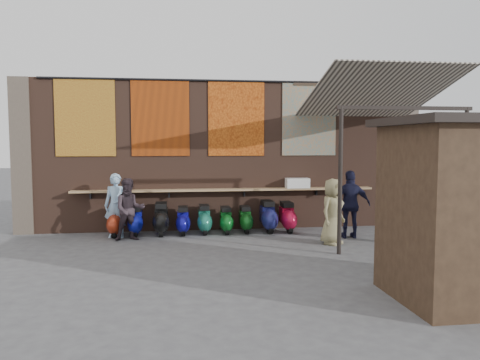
{
  "coord_description": "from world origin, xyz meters",
  "views": [
    {
      "loc": [
        -1.26,
        -9.97,
        2.37
      ],
      "look_at": [
        0.23,
        1.2,
        1.45
      ],
      "focal_mm": 35.0,
      "sensor_mm": 36.0,
      "label": 1
    }
  ],
  "objects_px": {
    "scooter_stool_2": "(161,219)",
    "scooter_stool_5": "(226,220)",
    "scooter_stool_1": "(136,221)",
    "shopper_tan": "(332,211)",
    "scooter_stool_3": "(183,221)",
    "diner_right": "(130,210)",
    "scooter_stool_0": "(116,222)",
    "scooter_stool_7": "(268,217)",
    "scooter_stool_4": "(204,219)",
    "scooter_stool_8": "(287,217)",
    "scooter_stool_6": "(245,219)",
    "shelf_box": "(297,183)",
    "shopper_navy": "(351,204)",
    "market_stall": "(478,213)",
    "diner_left": "(116,205)",
    "shopper_grey": "(456,208)"
  },
  "relations": [
    {
      "from": "scooter_stool_2",
      "to": "scooter_stool_5",
      "type": "distance_m",
      "value": 1.66
    },
    {
      "from": "scooter_stool_1",
      "to": "shopper_tan",
      "type": "xyz_separation_m",
      "value": [
        4.6,
        -1.6,
        0.39
      ]
    },
    {
      "from": "scooter_stool_3",
      "to": "scooter_stool_5",
      "type": "distance_m",
      "value": 1.11
    },
    {
      "from": "scooter_stool_3",
      "to": "diner_right",
      "type": "xyz_separation_m",
      "value": [
        -1.28,
        -0.57,
        0.4
      ]
    },
    {
      "from": "scooter_stool_0",
      "to": "shopper_tan",
      "type": "height_order",
      "value": "shopper_tan"
    },
    {
      "from": "scooter_stool_3",
      "to": "scooter_stool_7",
      "type": "xyz_separation_m",
      "value": [
        2.22,
        0.02,
        0.06
      ]
    },
    {
      "from": "scooter_stool_1",
      "to": "scooter_stool_2",
      "type": "height_order",
      "value": "scooter_stool_2"
    },
    {
      "from": "scooter_stool_3",
      "to": "scooter_stool_4",
      "type": "xyz_separation_m",
      "value": [
        0.55,
        0.03,
        0.01
      ]
    },
    {
      "from": "scooter_stool_2",
      "to": "scooter_stool_3",
      "type": "xyz_separation_m",
      "value": [
        0.55,
        -0.01,
        -0.05
      ]
    },
    {
      "from": "scooter_stool_0",
      "to": "scooter_stool_8",
      "type": "bearing_deg",
      "value": 0.36
    },
    {
      "from": "scooter_stool_4",
      "to": "scooter_stool_6",
      "type": "height_order",
      "value": "scooter_stool_4"
    },
    {
      "from": "shelf_box",
      "to": "scooter_stool_5",
      "type": "height_order",
      "value": "shelf_box"
    },
    {
      "from": "scooter_stool_0",
      "to": "scooter_stool_1",
      "type": "relative_size",
      "value": 1.0
    },
    {
      "from": "scooter_stool_6",
      "to": "shopper_tan",
      "type": "relative_size",
      "value": 0.47
    },
    {
      "from": "scooter_stool_2",
      "to": "shopper_navy",
      "type": "height_order",
      "value": "shopper_navy"
    },
    {
      "from": "scooter_stool_5",
      "to": "shopper_tan",
      "type": "relative_size",
      "value": 0.47
    },
    {
      "from": "scooter_stool_2",
      "to": "scooter_stool_8",
      "type": "height_order",
      "value": "scooter_stool_2"
    },
    {
      "from": "scooter_stool_4",
      "to": "shopper_tan",
      "type": "distance_m",
      "value": 3.33
    },
    {
      "from": "scooter_stool_6",
      "to": "market_stall",
      "type": "height_order",
      "value": "market_stall"
    },
    {
      "from": "diner_left",
      "to": "diner_right",
      "type": "height_order",
      "value": "diner_left"
    },
    {
      "from": "scooter_stool_5",
      "to": "market_stall",
      "type": "height_order",
      "value": "market_stall"
    },
    {
      "from": "diner_left",
      "to": "scooter_stool_5",
      "type": "bearing_deg",
      "value": 5.21
    },
    {
      "from": "scooter_stool_7",
      "to": "scooter_stool_0",
      "type": "bearing_deg",
      "value": -179.49
    },
    {
      "from": "scooter_stool_1",
      "to": "shopper_navy",
      "type": "xyz_separation_m",
      "value": [
        5.28,
        -0.98,
        0.46
      ]
    },
    {
      "from": "shopper_grey",
      "to": "diner_right",
      "type": "bearing_deg",
      "value": 27.75
    },
    {
      "from": "scooter_stool_8",
      "to": "market_stall",
      "type": "distance_m",
      "value": 5.87
    },
    {
      "from": "shelf_box",
      "to": "scooter_stool_7",
      "type": "bearing_deg",
      "value": -160.25
    },
    {
      "from": "scooter_stool_1",
      "to": "shopper_grey",
      "type": "relative_size",
      "value": 0.43
    },
    {
      "from": "scooter_stool_5",
      "to": "shopper_navy",
      "type": "height_order",
      "value": "shopper_navy"
    },
    {
      "from": "scooter_stool_1",
      "to": "scooter_stool_4",
      "type": "relative_size",
      "value": 1.01
    },
    {
      "from": "scooter_stool_5",
      "to": "scooter_stool_7",
      "type": "bearing_deg",
      "value": 1.32
    },
    {
      "from": "shopper_tan",
      "to": "scooter_stool_1",
      "type": "bearing_deg",
      "value": 120.83
    },
    {
      "from": "shopper_navy",
      "to": "shopper_grey",
      "type": "relative_size",
      "value": 0.93
    },
    {
      "from": "shopper_navy",
      "to": "shopper_grey",
      "type": "height_order",
      "value": "shopper_grey"
    },
    {
      "from": "shopper_tan",
      "to": "market_stall",
      "type": "distance_m",
      "value": 4.11
    },
    {
      "from": "diner_right",
      "to": "diner_left",
      "type": "bearing_deg",
      "value": 120.39
    },
    {
      "from": "scooter_stool_0",
      "to": "scooter_stool_4",
      "type": "distance_m",
      "value": 2.23
    },
    {
      "from": "shelf_box",
      "to": "scooter_stool_4",
      "type": "distance_m",
      "value": 2.71
    },
    {
      "from": "diner_left",
      "to": "diner_right",
      "type": "xyz_separation_m",
      "value": [
        0.36,
        -0.41,
        -0.05
      ]
    },
    {
      "from": "scooter_stool_1",
      "to": "scooter_stool_8",
      "type": "bearing_deg",
      "value": 0.17
    },
    {
      "from": "shelf_box",
      "to": "scooter_stool_4",
      "type": "height_order",
      "value": "shelf_box"
    },
    {
      "from": "scooter_stool_2",
      "to": "scooter_stool_5",
      "type": "relative_size",
      "value": 1.19
    },
    {
      "from": "market_stall",
      "to": "scooter_stool_3",
      "type": "bearing_deg",
      "value": 127.24
    },
    {
      "from": "scooter_stool_8",
      "to": "diner_left",
      "type": "relative_size",
      "value": 0.51
    },
    {
      "from": "scooter_stool_3",
      "to": "diner_right",
      "type": "bearing_deg",
      "value": -155.83
    },
    {
      "from": "scooter_stool_1",
      "to": "scooter_stool_2",
      "type": "xyz_separation_m",
      "value": [
        0.63,
        0.01,
        0.04
      ]
    },
    {
      "from": "diner_right",
      "to": "shelf_box",
      "type": "bearing_deg",
      "value": 0.45
    },
    {
      "from": "shopper_grey",
      "to": "scooter_stool_5",
      "type": "bearing_deg",
      "value": 16.07
    },
    {
      "from": "shopper_tan",
      "to": "shelf_box",
      "type": "bearing_deg",
      "value": 59.81
    },
    {
      "from": "scooter_stool_5",
      "to": "scooter_stool_6",
      "type": "bearing_deg",
      "value": 7.91
    }
  ]
}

